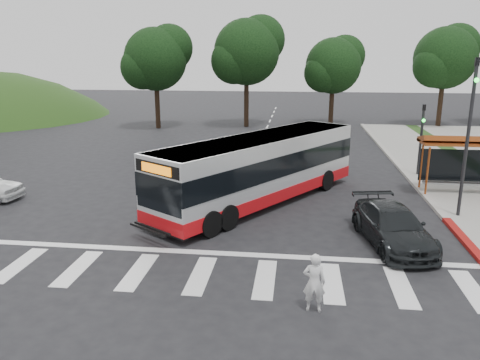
# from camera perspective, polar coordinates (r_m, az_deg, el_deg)

# --- Properties ---
(ground) EXTENTS (140.00, 140.00, 0.00)m
(ground) POSITION_cam_1_polar(r_m,az_deg,el_deg) (19.32, -1.81, -4.93)
(ground) COLOR black
(ground) RESTS_ON ground
(sidewalk_east) EXTENTS (4.00, 40.00, 0.12)m
(sidewalk_east) POSITION_cam_1_polar(r_m,az_deg,el_deg) (27.97, 23.81, 0.22)
(sidewalk_east) COLOR gray
(sidewalk_east) RESTS_ON ground
(curb_east) EXTENTS (0.30, 40.00, 0.15)m
(curb_east) POSITION_cam_1_polar(r_m,az_deg,el_deg) (27.45, 19.82, 0.39)
(curb_east) COLOR #9E9991
(curb_east) RESTS_ON ground
(curb_east_red) EXTENTS (0.32, 6.00, 0.15)m
(curb_east_red) POSITION_cam_1_polar(r_m,az_deg,el_deg) (18.29, 26.45, -7.50)
(curb_east_red) COLOR maroon
(curb_east_red) RESTS_ON ground
(crosswalk_ladder) EXTENTS (18.00, 2.60, 0.01)m
(crosswalk_ladder) POSITION_cam_1_polar(r_m,az_deg,el_deg) (14.79, -4.83, -11.47)
(crosswalk_ladder) COLOR silver
(crosswalk_ladder) RESTS_ON ground
(bus_shelter) EXTENTS (4.20, 1.60, 2.86)m
(bus_shelter) POSITION_cam_1_polar(r_m,az_deg,el_deg) (24.75, 25.77, 3.66)
(bus_shelter) COLOR #924118
(bus_shelter) RESTS_ON sidewalk_east
(traffic_signal_ne_tall) EXTENTS (0.18, 0.37, 6.50)m
(traffic_signal_ne_tall) POSITION_cam_1_polar(r_m,az_deg,el_deg) (20.76, 26.17, 5.98)
(traffic_signal_ne_tall) COLOR black
(traffic_signal_ne_tall) RESTS_ON ground
(traffic_signal_ne_short) EXTENTS (0.18, 0.37, 4.00)m
(traffic_signal_ne_short) POSITION_cam_1_polar(r_m,az_deg,el_deg) (27.59, 21.27, 5.44)
(traffic_signal_ne_short) COLOR black
(traffic_signal_ne_short) RESTS_ON ground
(tree_ne_a) EXTENTS (6.16, 5.74, 9.30)m
(tree_ne_a) POSITION_cam_1_polar(r_m,az_deg,el_deg) (47.87, 23.82, 13.57)
(tree_ne_a) COLOR black
(tree_ne_a) RESTS_ON parking_lot
(tree_north_a) EXTENTS (6.60, 6.15, 10.17)m
(tree_north_a) POSITION_cam_1_polar(r_m,az_deg,el_deg) (44.26, 0.93, 15.46)
(tree_north_a) COLOR black
(tree_north_a) RESTS_ON ground
(tree_north_b) EXTENTS (5.72, 5.33, 8.43)m
(tree_north_b) POSITION_cam_1_polar(r_m,az_deg,el_deg) (46.12, 11.40, 13.60)
(tree_north_b) COLOR black
(tree_north_b) RESTS_ON ground
(tree_north_c) EXTENTS (6.16, 5.74, 9.30)m
(tree_north_c) POSITION_cam_1_polar(r_m,az_deg,el_deg) (43.90, -10.16, 14.42)
(tree_north_c) COLOR black
(tree_north_c) RESTS_ON ground
(transit_bus) EXTENTS (8.72, 11.26, 3.06)m
(transit_bus) POSITION_cam_1_polar(r_m,az_deg,el_deg) (21.18, 2.51, 1.19)
(transit_bus) COLOR silver
(transit_bus) RESTS_ON ground
(pedestrian) EXTENTS (0.61, 0.42, 1.63)m
(pedestrian) POSITION_cam_1_polar(r_m,az_deg,el_deg) (12.71, 9.04, -12.23)
(pedestrian) COLOR silver
(pedestrian) RESTS_ON ground
(dark_sedan) EXTENTS (2.79, 4.98, 1.36)m
(dark_sedan) POSITION_cam_1_polar(r_m,az_deg,el_deg) (17.60, 18.12, -5.38)
(dark_sedan) COLOR black
(dark_sedan) RESTS_ON ground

